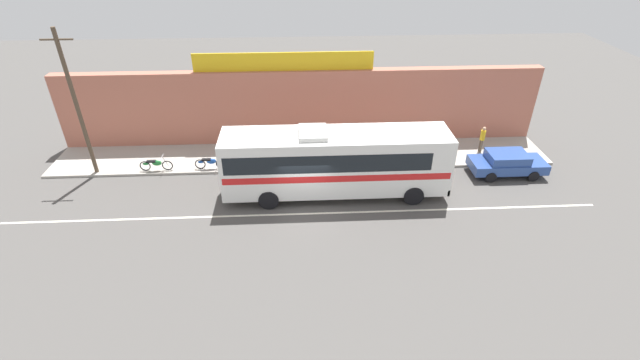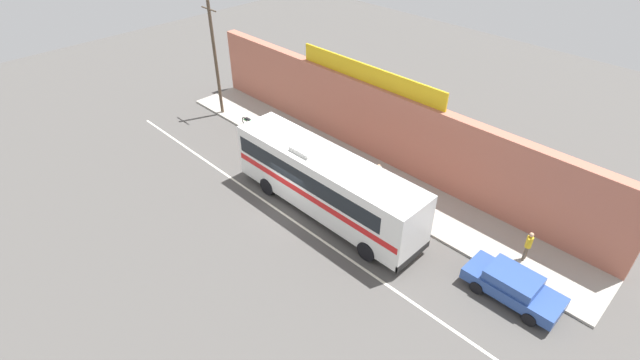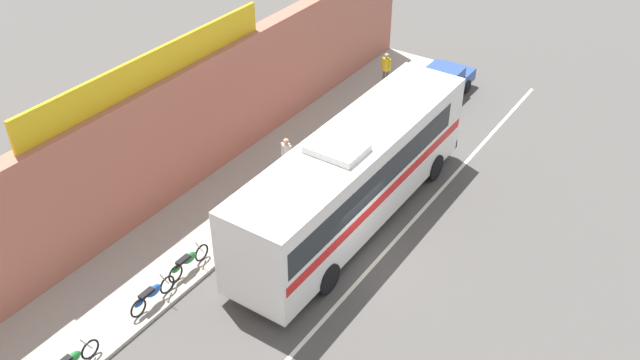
{
  "view_description": "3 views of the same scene",
  "coord_description": "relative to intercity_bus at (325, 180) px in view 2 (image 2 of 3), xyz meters",
  "views": [
    {
      "loc": [
        -0.22,
        -18.97,
        13.26
      ],
      "look_at": [
        0.81,
        0.57,
        1.14
      ],
      "focal_mm": 24.87,
      "sensor_mm": 36.0,
      "label": 1
    },
    {
      "loc": [
        15.63,
        -13.38,
        16.43
      ],
      "look_at": [
        0.9,
        1.31,
        1.59
      ],
      "focal_mm": 26.3,
      "sensor_mm": 36.0,
      "label": 2
    },
    {
      "loc": [
        -15.11,
        -8.85,
        15.4
      ],
      "look_at": [
        0.54,
        1.7,
        2.12
      ],
      "focal_mm": 38.77,
      "sensor_mm": 36.0,
      "label": 3
    }
  ],
  "objects": [
    {
      "name": "ground_plane",
      "position": [
        -1.57,
        -1.01,
        -2.07
      ],
      "size": [
        70.0,
        70.0,
        0.0
      ],
      "primitive_type": "plane",
      "color": "#4F4C49"
    },
    {
      "name": "sidewalk_slab",
      "position": [
        -1.57,
        4.19,
        -2.0
      ],
      "size": [
        30.0,
        3.6,
        0.14
      ],
      "primitive_type": "cube",
      "color": "#A8A399",
      "rests_on": "ground_plane"
    },
    {
      "name": "storefront_facade",
      "position": [
        -1.57,
        6.34,
        0.33
      ],
      "size": [
        30.0,
        0.7,
        4.8
      ],
      "primitive_type": "cube",
      "color": "#B26651",
      "rests_on": "ground_plane"
    },
    {
      "name": "storefront_billboard",
      "position": [
        -2.57,
        6.34,
        3.28
      ],
      "size": [
        10.82,
        0.12,
        1.1
      ],
      "primitive_type": "cube",
      "color": "gold",
      "rests_on": "storefront_facade"
    },
    {
      "name": "road_center_stripe",
      "position": [
        -1.57,
        -1.81,
        -2.06
      ],
      "size": [
        30.0,
        0.14,
        0.01
      ],
      "primitive_type": "cube",
      "color": "silver",
      "rests_on": "ground_plane"
    },
    {
      "name": "intercity_bus",
      "position": [
        0.0,
        0.0,
        0.0
      ],
      "size": [
        11.69,
        2.69,
        3.78
      ],
      "color": "white",
      "rests_on": "ground_plane"
    },
    {
      "name": "parked_car",
      "position": [
        10.11,
        1.52,
        -1.33
      ],
      "size": [
        4.22,
        1.85,
        1.37
      ],
      "color": "#2D4C93",
      "rests_on": "ground_plane"
    },
    {
      "name": "utility_pole",
      "position": [
        -13.55,
        2.79,
        2.29
      ],
      "size": [
        1.6,
        0.22,
        8.15
      ],
      "color": "brown",
      "rests_on": "sidewalk_slab"
    },
    {
      "name": "motorcycle_orange",
      "position": [
        -10.13,
        2.75,
        -1.5
      ],
      "size": [
        1.9,
        0.56,
        0.94
      ],
      "color": "black",
      "rests_on": "sidewalk_slab"
    },
    {
      "name": "motorcycle_blue",
      "position": [
        -7.01,
        2.8,
        -1.5
      ],
      "size": [
        1.83,
        0.56,
        0.94
      ],
      "color": "black",
      "rests_on": "sidewalk_slab"
    },
    {
      "name": "motorcycle_green",
      "position": [
        -5.29,
        2.93,
        -1.5
      ],
      "size": [
        1.84,
        0.56,
        0.94
      ],
      "color": "black",
      "rests_on": "sidewalk_slab"
    },
    {
      "name": "pedestrian_by_curb",
      "position": [
        9.53,
        4.06,
        -0.94
      ],
      "size": [
        0.3,
        0.48,
        1.69
      ],
      "color": "brown",
      "rests_on": "sidewalk_slab"
    },
    {
      "name": "pedestrian_near_shop",
      "position": [
        0.85,
        3.49,
        -0.95
      ],
      "size": [
        0.3,
        0.48,
        1.68
      ],
      "color": "navy",
      "rests_on": "sidewalk_slab"
    }
  ]
}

